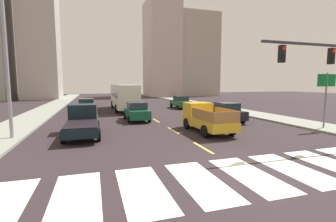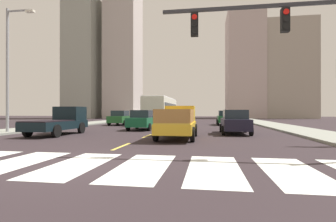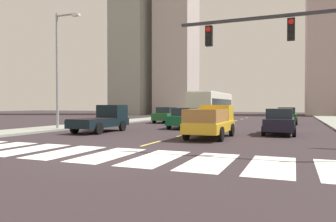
% 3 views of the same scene
% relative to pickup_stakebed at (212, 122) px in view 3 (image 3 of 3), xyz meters
% --- Properties ---
extents(ground_plane, '(160.00, 160.00, 0.00)m').
position_rel_pickup_stakebed_xyz_m(ground_plane, '(-2.14, -8.18, -0.94)').
color(ground_plane, '#2D2427').
extents(sidewalk_left, '(3.39, 110.00, 0.15)m').
position_rel_pickup_stakebed_xyz_m(sidewalk_left, '(-13.48, 9.82, -0.86)').
color(sidewalk_left, gray).
rests_on(sidewalk_left, ground).
extents(crosswalk_stripe_2, '(1.45, 3.85, 0.01)m').
position_rel_pickup_stakebed_xyz_m(crosswalk_stripe_2, '(-6.20, -8.18, -0.93)').
color(crosswalk_stripe_2, silver).
rests_on(crosswalk_stripe_2, ground).
extents(crosswalk_stripe_3, '(1.45, 3.85, 0.01)m').
position_rel_pickup_stakebed_xyz_m(crosswalk_stripe_3, '(-4.17, -8.18, -0.93)').
color(crosswalk_stripe_3, silver).
rests_on(crosswalk_stripe_3, ground).
extents(crosswalk_stripe_4, '(1.45, 3.85, 0.01)m').
position_rel_pickup_stakebed_xyz_m(crosswalk_stripe_4, '(-2.14, -8.18, -0.93)').
color(crosswalk_stripe_4, silver).
rests_on(crosswalk_stripe_4, ground).
extents(crosswalk_stripe_5, '(1.45, 3.85, 0.01)m').
position_rel_pickup_stakebed_xyz_m(crosswalk_stripe_5, '(-0.11, -8.18, -0.93)').
color(crosswalk_stripe_5, silver).
rests_on(crosswalk_stripe_5, ground).
extents(crosswalk_stripe_6, '(1.45, 3.85, 0.01)m').
position_rel_pickup_stakebed_xyz_m(crosswalk_stripe_6, '(1.92, -8.18, -0.93)').
color(crosswalk_stripe_6, silver).
rests_on(crosswalk_stripe_6, ground).
extents(crosswalk_stripe_7, '(1.45, 3.85, 0.01)m').
position_rel_pickup_stakebed_xyz_m(crosswalk_stripe_7, '(3.96, -8.18, -0.93)').
color(crosswalk_stripe_7, silver).
rests_on(crosswalk_stripe_7, ground).
extents(lane_dash_0, '(0.16, 2.40, 0.01)m').
position_rel_pickup_stakebed_xyz_m(lane_dash_0, '(-2.14, -4.18, -0.93)').
color(lane_dash_0, '#DEC547').
rests_on(lane_dash_0, ground).
extents(lane_dash_1, '(0.16, 2.40, 0.01)m').
position_rel_pickup_stakebed_xyz_m(lane_dash_1, '(-2.14, 0.82, -0.93)').
color(lane_dash_1, '#DEC547').
rests_on(lane_dash_1, ground).
extents(lane_dash_2, '(0.16, 2.40, 0.01)m').
position_rel_pickup_stakebed_xyz_m(lane_dash_2, '(-2.14, 5.82, -0.93)').
color(lane_dash_2, '#DEC547').
rests_on(lane_dash_2, ground).
extents(lane_dash_3, '(0.16, 2.40, 0.01)m').
position_rel_pickup_stakebed_xyz_m(lane_dash_3, '(-2.14, 10.82, -0.93)').
color(lane_dash_3, '#DEC547').
rests_on(lane_dash_3, ground).
extents(lane_dash_4, '(0.16, 2.40, 0.01)m').
position_rel_pickup_stakebed_xyz_m(lane_dash_4, '(-2.14, 15.82, -0.93)').
color(lane_dash_4, '#DEC547').
rests_on(lane_dash_4, ground).
extents(lane_dash_5, '(0.16, 2.40, 0.01)m').
position_rel_pickup_stakebed_xyz_m(lane_dash_5, '(-2.14, 20.82, -0.93)').
color(lane_dash_5, '#DEC547').
rests_on(lane_dash_5, ground).
extents(lane_dash_6, '(0.16, 2.40, 0.01)m').
position_rel_pickup_stakebed_xyz_m(lane_dash_6, '(-2.14, 25.82, -0.93)').
color(lane_dash_6, '#DEC547').
rests_on(lane_dash_6, ground).
extents(lane_dash_7, '(0.16, 2.40, 0.01)m').
position_rel_pickup_stakebed_xyz_m(lane_dash_7, '(-2.14, 30.82, -0.93)').
color(lane_dash_7, '#DEC547').
rests_on(lane_dash_7, ground).
extents(pickup_stakebed, '(2.18, 5.20, 1.96)m').
position_rel_pickup_stakebed_xyz_m(pickup_stakebed, '(0.00, 0.00, 0.00)').
color(pickup_stakebed, gold).
rests_on(pickup_stakebed, ground).
extents(pickup_dark, '(2.18, 5.20, 1.96)m').
position_rel_pickup_stakebed_xyz_m(pickup_dark, '(-8.39, 1.08, -0.02)').
color(pickup_dark, black).
rests_on(pickup_dark, ground).
extents(city_bus, '(2.72, 10.80, 3.32)m').
position_rel_pickup_stakebed_xyz_m(city_bus, '(-3.91, 15.77, 1.02)').
color(city_bus, silver).
rests_on(city_bus, ground).
extents(sedan_near_right, '(2.02, 4.40, 1.72)m').
position_rel_pickup_stakebed_xyz_m(sedan_near_right, '(-3.87, 6.33, -0.08)').
color(sedan_near_right, '#125733').
rests_on(sedan_near_right, ground).
extents(sedan_near_left, '(2.02, 4.40, 1.72)m').
position_rel_pickup_stakebed_xyz_m(sedan_near_left, '(-8.44, 13.60, -0.08)').
color(sedan_near_left, '#1F5926').
rests_on(sedan_near_left, ground).
extents(sedan_mid, '(2.02, 4.40, 1.72)m').
position_rel_pickup_stakebed_xyz_m(sedan_mid, '(3.71, 3.39, -0.08)').
color(sedan_mid, black).
rests_on(sedan_mid, ground).
extents(sedan_far, '(2.02, 4.40, 1.72)m').
position_rel_pickup_stakebed_xyz_m(sedan_far, '(3.89, 15.61, -0.08)').
color(sedan_far, '#145323').
rests_on(sedan_far, ground).
extents(traffic_signal_gantry, '(8.13, 0.27, 6.00)m').
position_rel_pickup_stakebed_xyz_m(traffic_signal_gantry, '(5.55, -5.77, 3.23)').
color(traffic_signal_gantry, '#2D2D33').
rests_on(traffic_signal_gantry, ground).
extents(streetlight_left, '(2.20, 0.28, 9.00)m').
position_rel_pickup_stakebed_xyz_m(streetlight_left, '(-12.28, 0.89, 4.03)').
color(streetlight_left, gray).
rests_on(streetlight_left, ground).
extents(block_mid_left, '(8.49, 11.26, 25.81)m').
position_rel_pickup_stakebed_xyz_m(block_mid_left, '(10.87, 49.85, 11.97)').
color(block_mid_left, '#BAA6A2').
rests_on(block_mid_left, ground).
extents(block_low_right, '(7.45, 8.11, 28.50)m').
position_rel_pickup_stakebed_xyz_m(block_low_right, '(-27.52, 41.63, 13.31)').
color(block_low_right, '#95998F').
rests_on(block_low_right, ground).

